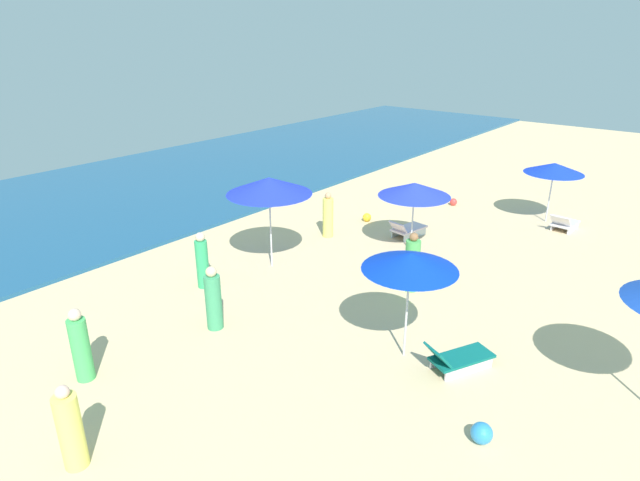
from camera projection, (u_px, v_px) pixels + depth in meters
ocean at (129, 192)px, 23.14m from camera, size 60.00×12.31×0.12m
umbrella_0 at (269, 186)px, 15.19m from camera, size 2.47×2.47×2.75m
umbrella_2 at (410, 261)px, 10.91m from camera, size 2.01×2.01×2.45m
lounge_chair_2_0 at (457, 358)px, 11.16m from camera, size 1.60×1.16×0.71m
umbrella_3 at (554, 168)px, 19.09m from camera, size 2.07×2.07×2.21m
lounge_chair_3_0 at (564, 223)px, 18.90m from camera, size 1.31×0.77×0.66m
umbrella_4 at (415, 189)px, 16.53m from camera, size 2.26×2.26×2.25m
lounge_chair_4_0 at (407, 229)px, 18.29m from camera, size 1.47×0.84×0.66m
beachgoer_1 at (70, 430)px, 8.54m from camera, size 0.52×0.52×1.57m
beachgoer_2 at (81, 347)px, 10.69m from camera, size 0.41×0.41×1.61m
beachgoer_4 at (328, 216)px, 18.15m from camera, size 0.42×0.42×1.57m
beachgoer_5 at (202, 262)px, 14.57m from camera, size 0.41×0.41×1.61m
beachgoer_6 at (213, 300)px, 12.55m from camera, size 0.54×0.54×1.60m
beachgoer_7 at (412, 264)px, 14.40m from camera, size 0.55×0.55×1.67m
beach_ball_0 at (453, 202)px, 21.57m from camera, size 0.29×0.29×0.29m
beach_ball_1 at (367, 217)px, 19.78m from camera, size 0.31×0.31×0.31m
beach_ball_2 at (482, 433)px, 9.21m from camera, size 0.38×0.38×0.38m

